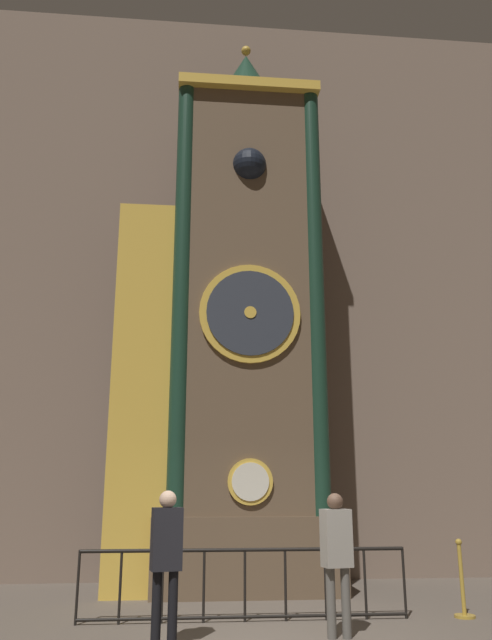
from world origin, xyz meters
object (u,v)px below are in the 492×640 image
Objects in this scene: visitor_far at (337,550)px; clock_tower at (229,330)px; visitor_near at (166,551)px; stanchion_post at (463,592)px.

clock_tower is at bearing 96.38° from visitor_far.
clock_tower is 6.42× the size of visitor_near.
clock_tower reaches higher than visitor_near.
clock_tower is 5.12m from visitor_near.
clock_tower is 5.70m from stanchion_post.
visitor_near is (-0.93, -3.59, -3.52)m from clock_tower.
visitor_near is 2.05m from visitor_far.
visitor_far reaches higher than stanchion_post.
clock_tower is 10.58× the size of stanchion_post.
visitor_far is 1.62× the size of stanchion_post.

